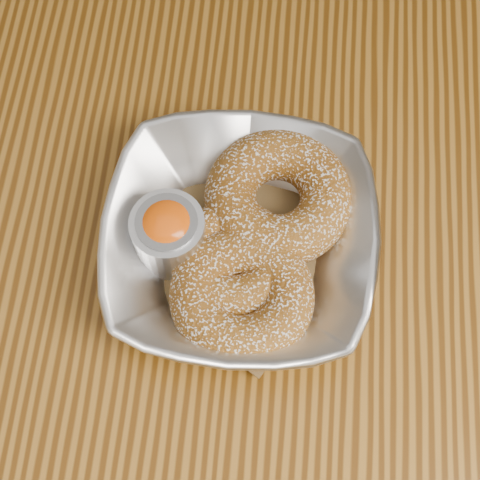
# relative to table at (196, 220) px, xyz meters

# --- Properties ---
(ground_plane) EXTENTS (4.00, 4.00, 0.00)m
(ground_plane) POSITION_rel_table_xyz_m (0.00, 0.00, -0.65)
(ground_plane) COLOR #565659
(ground_plane) RESTS_ON ground
(table) EXTENTS (1.20, 0.80, 0.75)m
(table) POSITION_rel_table_xyz_m (0.00, 0.00, 0.00)
(table) COLOR brown
(table) RESTS_ON ground_plane
(serving_bowl) EXTENTS (0.21, 0.21, 0.05)m
(serving_bowl) POSITION_rel_table_xyz_m (0.05, -0.07, 0.12)
(serving_bowl) COLOR silver
(serving_bowl) RESTS_ON table
(parchment) EXTENTS (0.20, 0.20, 0.00)m
(parchment) POSITION_rel_table_xyz_m (0.05, -0.07, 0.11)
(parchment) COLOR brown
(parchment) RESTS_ON table
(donut_back) EXTENTS (0.13, 0.13, 0.04)m
(donut_back) POSITION_rel_table_xyz_m (0.07, -0.03, 0.13)
(donut_back) COLOR brown
(donut_back) RESTS_ON parchment
(donut_front) EXTENTS (0.13, 0.13, 0.04)m
(donut_front) POSITION_rel_table_xyz_m (0.05, -0.11, 0.13)
(donut_front) COLOR brown
(donut_front) RESTS_ON parchment
(donut_extra) EXTENTS (0.12, 0.12, 0.03)m
(donut_extra) POSITION_rel_table_xyz_m (0.04, -0.09, 0.13)
(donut_extra) COLOR brown
(donut_extra) RESTS_ON parchment
(ramekin) EXTENTS (0.06, 0.06, 0.06)m
(ramekin) POSITION_rel_table_xyz_m (-0.01, -0.07, 0.14)
(ramekin) COLOR silver
(ramekin) RESTS_ON table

